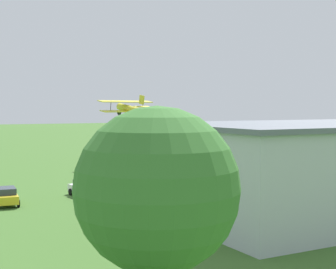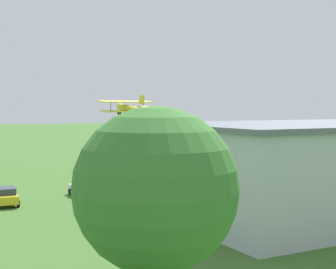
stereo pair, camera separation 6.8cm
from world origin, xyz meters
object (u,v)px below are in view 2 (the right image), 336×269
object	(u,v)px
car_yellow	(6,196)
biplane	(130,108)
hangar	(316,168)
person_at_fence_line	(202,175)
car_grey	(239,176)
car_white	(86,188)
car_black	(302,174)
tree_at_field_edge	(156,190)
car_green	(153,185)
person_beside_truck	(151,179)
person_crossing_taxiway	(230,173)

from	to	relation	value
car_yellow	biplane	bearing A→B (deg)	-131.68
hangar	car_yellow	distance (m)	26.94
person_at_fence_line	car_yellow	bearing A→B (deg)	10.33
car_grey	car_white	world-z (taller)	car_grey
hangar	person_at_fence_line	world-z (taller)	hangar
hangar	car_black	distance (m)	18.80
tree_at_field_edge	person_at_fence_line	bearing A→B (deg)	-122.87
car_black	hangar	bearing A→B (deg)	52.09
biplane	tree_at_field_edge	world-z (taller)	biplane
car_yellow	hangar	bearing A→B (deg)	146.23
person_at_fence_line	car_green	bearing A→B (deg)	25.81
hangar	biplane	xyz separation A→B (m)	(0.40, -39.44, 4.79)
hangar	car_black	world-z (taller)	hangar
biplane	car_yellow	bearing A→B (deg)	48.32
person_beside_truck	tree_at_field_edge	xyz separation A→B (m)	(14.99, 33.20, 4.76)
car_yellow	person_crossing_taxiway	size ratio (longest dim) A/B	2.69
car_grey	car_yellow	distance (m)	25.74
person_at_fence_line	tree_at_field_edge	distance (m)	40.13
hangar	person_beside_truck	distance (m)	19.98
hangar	person_at_fence_line	bearing A→B (deg)	-91.02
car_green	car_yellow	distance (m)	14.53
hangar	car_green	distance (m)	17.21
car_black	person_at_fence_line	bearing A→B (deg)	-21.44
car_green	tree_at_field_edge	world-z (taller)	tree_at_field_edge
car_black	person_at_fence_line	size ratio (longest dim) A/B	2.53
biplane	car_green	world-z (taller)	biplane
car_white	person_crossing_taxiway	distance (m)	19.41
hangar	car_yellow	world-z (taller)	hangar
car_grey	person_crossing_taxiway	xyz separation A→B (m)	(-1.07, -3.54, -0.10)
car_white	person_at_fence_line	distance (m)	15.19
car_black	car_green	world-z (taller)	car_green
car_grey	car_white	bearing A→B (deg)	-0.26
person_crossing_taxiway	car_grey	bearing A→B (deg)	73.24
car_black	car_white	distance (m)	26.03
car_white	car_black	bearing A→B (deg)	176.79
biplane	tree_at_field_edge	bearing A→B (deg)	68.82
person_crossing_taxiway	car_yellow	bearing A→B (deg)	9.92
biplane	car_yellow	xyz separation A→B (m)	(21.86, 24.55, -7.70)
car_white	person_beside_truck	xyz separation A→B (m)	(-8.28, -2.63, 0.01)
car_green	person_crossing_taxiway	size ratio (longest dim) A/B	2.62
car_black	person_beside_truck	world-z (taller)	person_beside_truck
car_black	car_green	bearing A→B (deg)	-1.32
car_yellow	person_at_fence_line	size ratio (longest dim) A/B	2.49
hangar	person_crossing_taxiway	xyz separation A→B (m)	(-4.52, -19.57, -2.96)
biplane	car_yellow	world-z (taller)	biplane
biplane	person_at_fence_line	size ratio (longest dim) A/B	5.71
tree_at_field_edge	biplane	bearing A→B (deg)	-111.18
hangar	person_crossing_taxiway	distance (m)	20.30
person_beside_truck	biplane	bearing A→B (deg)	-105.90
car_black	tree_at_field_edge	world-z (taller)	tree_at_field_edge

